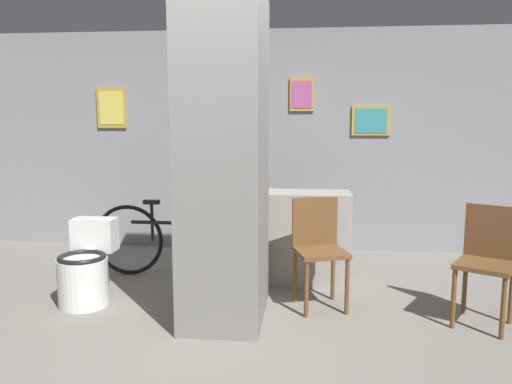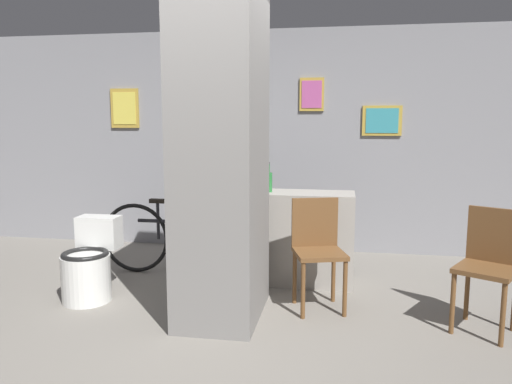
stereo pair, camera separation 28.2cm
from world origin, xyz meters
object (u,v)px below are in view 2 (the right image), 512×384
(chair_by_doorway, at_px, (489,262))
(bottle_tall, at_px, (268,181))
(bicycle, at_px, (182,239))
(toilet, at_px, (89,266))
(chair_near_pillar, at_px, (318,247))

(chair_by_doorway, distance_m, bottle_tall, 2.02)
(chair_by_doorway, distance_m, bicycle, 2.81)
(chair_by_doorway, xyz_separation_m, bottle_tall, (-1.78, 0.84, 0.47))
(toilet, xyz_separation_m, bicycle, (0.59, 0.80, 0.08))
(bicycle, xyz_separation_m, bottle_tall, (0.88, -0.07, 0.62))
(toilet, height_order, chair_by_doorway, chair_by_doorway)
(chair_near_pillar, distance_m, chair_by_doorway, 1.30)
(bicycle, bearing_deg, toilet, -126.35)
(chair_near_pillar, relative_size, bottle_tall, 3.13)
(bicycle, relative_size, bottle_tall, 5.92)
(bicycle, bearing_deg, bottle_tall, -4.27)
(chair_near_pillar, relative_size, bicycle, 0.53)
(chair_near_pillar, xyz_separation_m, bottle_tall, (-0.50, 0.59, 0.47))
(chair_near_pillar, bearing_deg, chair_by_doorway, -27.42)
(toilet, distance_m, chair_by_doorway, 3.26)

